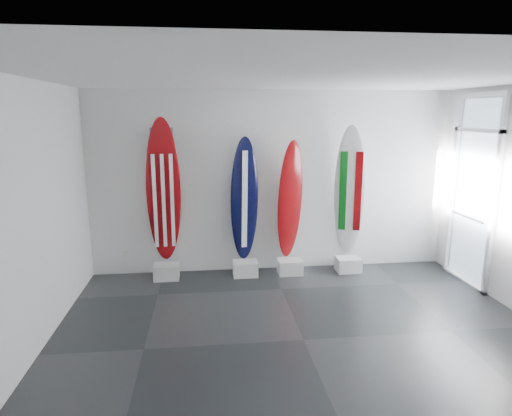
{
  "coord_description": "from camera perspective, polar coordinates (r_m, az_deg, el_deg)",
  "views": [
    {
      "loc": [
        -1.1,
        -4.63,
        2.62
      ],
      "look_at": [
        -0.41,
        1.4,
        1.31
      ],
      "focal_mm": 30.72,
      "sensor_mm": 36.0,
      "label": 1
    }
  ],
  "objects": [
    {
      "name": "floor",
      "position": [
        5.44,
        6.22,
        -16.7
      ],
      "size": [
        6.0,
        6.0,
        0.0
      ],
      "primitive_type": "plane",
      "color": "black",
      "rests_on": "ground"
    },
    {
      "name": "ceiling",
      "position": [
        4.78,
        7.08,
        16.67
      ],
      "size": [
        6.0,
        6.0,
        0.0
      ],
      "primitive_type": "plane",
      "rotation": [
        3.14,
        0.0,
        0.0
      ],
      "color": "white",
      "rests_on": "wall_back"
    },
    {
      "name": "wall_back",
      "position": [
        7.3,
        2.18,
        3.36
      ],
      "size": [
        6.0,
        0.0,
        6.0
      ],
      "primitive_type": "plane",
      "rotation": [
        1.57,
        0.0,
        0.0
      ],
      "color": "white",
      "rests_on": "ground"
    },
    {
      "name": "wall_front",
      "position": [
        2.65,
        19.27,
        -13.53
      ],
      "size": [
        6.0,
        0.0,
        6.0
      ],
      "primitive_type": "plane",
      "rotation": [
        -1.57,
        0.0,
        0.0
      ],
      "color": "white",
      "rests_on": "ground"
    },
    {
      "name": "wall_left",
      "position": [
        5.13,
        -28.11,
        -1.88
      ],
      "size": [
        0.0,
        5.0,
        5.0
      ],
      "primitive_type": "plane",
      "rotation": [
        1.57,
        0.0,
        1.57
      ],
      "color": "white",
      "rests_on": "ground"
    },
    {
      "name": "display_block_usa",
      "position": [
        7.29,
        -11.56,
        -8.12
      ],
      "size": [
        0.4,
        0.3,
        0.24
      ],
      "primitive_type": "cube",
      "color": "silver",
      "rests_on": "floor"
    },
    {
      "name": "surfboard_usa",
      "position": [
        7.05,
        -11.94,
        2.03
      ],
      "size": [
        0.58,
        0.5,
        2.35
      ],
      "primitive_type": "ellipsoid",
      "rotation": [
        0.15,
        0.0,
        0.1
      ],
      "color": "maroon",
      "rests_on": "display_block_usa"
    },
    {
      "name": "display_block_navy",
      "position": [
        7.28,
        -1.4,
        -7.89
      ],
      "size": [
        0.4,
        0.3,
        0.24
      ],
      "primitive_type": "cube",
      "color": "silver",
      "rests_on": "floor"
    },
    {
      "name": "surfboard_navy",
      "position": [
        7.07,
        -1.52,
        1.08
      ],
      "size": [
        0.49,
        0.27,
        2.04
      ],
      "primitive_type": "ellipsoid",
      "rotation": [
        0.05,
        0.0,
        0.2
      ],
      "color": "black",
      "rests_on": "display_block_navy"
    },
    {
      "name": "display_block_swiss",
      "position": [
        7.38,
        4.45,
        -7.64
      ],
      "size": [
        0.4,
        0.3,
        0.24
      ],
      "primitive_type": "cube",
      "color": "silver",
      "rests_on": "floor"
    },
    {
      "name": "surfboard_swiss",
      "position": [
        7.18,
        4.44,
        0.98
      ],
      "size": [
        0.51,
        0.39,
        1.98
      ],
      "primitive_type": "ellipsoid",
      "rotation": [
        0.09,
        0.0,
        0.33
      ],
      "color": "maroon",
      "rests_on": "display_block_swiss"
    },
    {
      "name": "display_block_italy",
      "position": [
        7.63,
        11.91,
        -7.2
      ],
      "size": [
        0.4,
        0.3,
        0.24
      ],
      "primitive_type": "cube",
      "color": "silver",
      "rests_on": "floor"
    },
    {
      "name": "surfboard_italy",
      "position": [
        7.41,
        12.08,
        2.04
      ],
      "size": [
        0.63,
        0.6,
        2.23
      ],
      "primitive_type": "ellipsoid",
      "rotation": [
        0.17,
        0.0,
        -0.34
      ],
      "color": "white",
      "rests_on": "display_block_italy"
    },
    {
      "name": "wall_outlet",
      "position": [
        7.59,
        -16.58,
        -5.74
      ],
      "size": [
        0.09,
        0.02,
        0.13
      ],
      "primitive_type": "cube",
      "color": "silver",
      "rests_on": "wall_back"
    },
    {
      "name": "glass_door",
      "position": [
        7.5,
        26.43,
        1.74
      ],
      "size": [
        0.12,
        1.16,
        2.85
      ],
      "primitive_type": null,
      "color": "white",
      "rests_on": "floor"
    }
  ]
}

